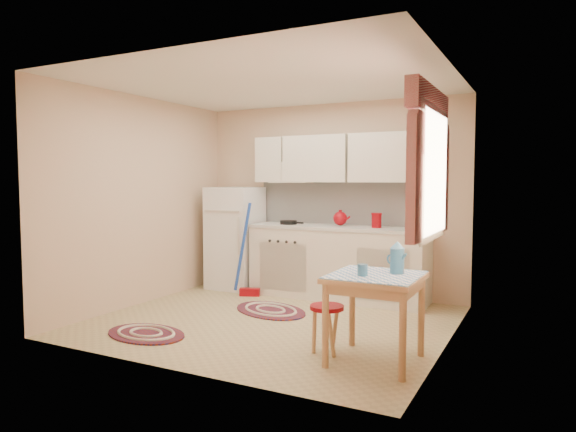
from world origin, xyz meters
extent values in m
plane|color=tan|center=(0.00, 0.00, 0.00)|extent=(3.60, 3.60, 0.00)
cube|color=silver|center=(0.00, 0.00, 2.50)|extent=(3.60, 3.20, 0.04)
cube|color=#CBA889|center=(0.00, 1.60, 1.25)|extent=(3.60, 0.04, 2.50)
cube|color=#CBA889|center=(0.00, -1.60, 1.25)|extent=(3.60, 0.04, 2.50)
cube|color=#CBA889|center=(-1.80, 0.00, 1.25)|extent=(0.04, 3.20, 2.50)
cube|color=#CBA889|center=(1.80, 0.00, 1.25)|extent=(0.04, 3.20, 2.50)
cube|color=silver|center=(0.12, 1.59, 1.20)|extent=(2.25, 0.03, 0.55)
cube|color=silver|center=(0.12, 1.44, 1.77)|extent=(2.25, 0.33, 0.60)
cube|color=white|center=(1.78, -0.55, 1.55)|extent=(0.04, 0.85, 0.95)
cube|color=white|center=(-1.27, 1.25, 0.70)|extent=(0.65, 0.60, 1.40)
cube|color=silver|center=(0.23, 1.30, 0.44)|extent=(2.25, 0.60, 0.88)
cube|color=beige|center=(0.23, 1.30, 0.90)|extent=(2.27, 0.62, 0.04)
cylinder|color=black|center=(-0.45, 1.25, 0.94)|extent=(0.27, 0.27, 0.05)
cylinder|color=maroon|center=(0.73, 1.30, 1.00)|extent=(0.14, 0.14, 0.16)
cube|color=tan|center=(1.35, -0.69, 0.36)|extent=(0.72, 0.72, 0.72)
cylinder|color=maroon|center=(0.91, -0.68, 0.21)|extent=(0.37, 0.37, 0.42)
cylinder|color=teal|center=(1.27, -0.79, 0.77)|extent=(0.09, 0.09, 0.10)
camera|label=1|loc=(2.60, -4.71, 1.50)|focal=32.00mm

